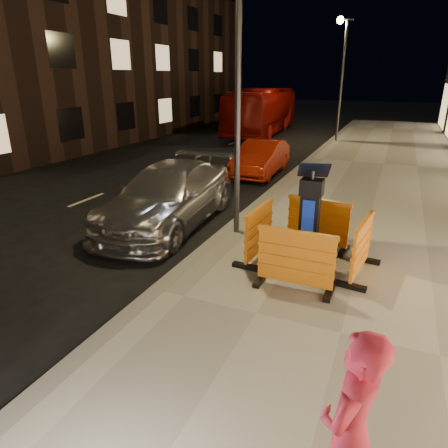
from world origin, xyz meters
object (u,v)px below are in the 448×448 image
at_px(bus_doubledecker, 262,134).
at_px(barrier_kerbside, 259,232).
at_px(barrier_back, 318,223).
at_px(barrier_bldgside, 362,248).
at_px(car_silver, 170,223).
at_px(car_red, 261,174).
at_px(man, 349,433).
at_px(parking_kiosk, 309,219).
at_px(barrier_front, 295,260).

bearing_deg(bus_doubledecker, barrier_kerbside, -76.02).
distance_m(barrier_back, barrier_bldgside, 1.34).
xyz_separation_m(barrier_back, car_silver, (-3.73, 0.35, -0.67)).
xyz_separation_m(car_red, man, (4.57, -11.81, 1.03)).
bearing_deg(barrier_bldgside, parking_kiosk, 97.34).
distance_m(barrier_front, car_red, 8.97).
relative_size(barrier_kerbside, man, 0.76).
bearing_deg(barrier_kerbside, bus_doubledecker, 21.24).
bearing_deg(parking_kiosk, barrier_bldgside, 5.34).
bearing_deg(car_red, parking_kiosk, -67.07).
distance_m(parking_kiosk, car_red, 8.14).
xyz_separation_m(car_silver, bus_doubledecker, (-3.11, 16.95, 0.00)).
height_order(barrier_bldgside, car_silver, barrier_bldgside).
relative_size(car_silver, car_red, 1.32).
xyz_separation_m(barrier_bldgside, bus_doubledecker, (-7.79, 18.25, -0.67)).
relative_size(barrier_front, barrier_back, 1.00).
distance_m(car_silver, man, 7.67).
bearing_deg(man, car_red, -141.10).
bearing_deg(barrier_front, car_red, 112.18).
height_order(parking_kiosk, car_red, parking_kiosk).
bearing_deg(parking_kiosk, bus_doubledecker, 115.89).
relative_size(car_red, man, 2.17).
height_order(barrier_front, car_red, barrier_front).
bearing_deg(car_silver, barrier_front, -34.80).
bearing_deg(car_silver, car_red, 82.43).
distance_m(parking_kiosk, barrier_front, 1.03).
relative_size(barrier_bldgside, man, 0.76).
relative_size(parking_kiosk, bus_doubledecker, 0.19).
bearing_deg(barrier_kerbside, car_silver, 68.37).
xyz_separation_m(car_red, bus_doubledecker, (-3.51, 10.89, 0.00)).
bearing_deg(barrier_bldgside, barrier_back, 52.34).
relative_size(barrier_back, car_silver, 0.26).
bearing_deg(car_silver, parking_kiosk, -22.91).
xyz_separation_m(barrier_front, barrier_back, (0.00, 1.90, 0.00)).
bearing_deg(car_red, bus_doubledecker, 106.46).
height_order(parking_kiosk, barrier_back, parking_kiosk).
bearing_deg(car_red, man, -70.29).
bearing_deg(man, bus_doubledecker, -142.65).
relative_size(barrier_kerbside, bus_doubledecker, 0.13).
bearing_deg(barrier_bldgside, car_red, 37.53).
height_order(parking_kiosk, barrier_kerbside, parking_kiosk).
bearing_deg(barrier_back, man, -68.79).
relative_size(car_red, bus_doubledecker, 0.38).
height_order(barrier_kerbside, car_red, barrier_kerbside).
bearing_deg(barrier_front, barrier_bldgside, 45.34).
relative_size(barrier_front, barrier_kerbside, 1.00).
bearing_deg(barrier_bldgside, barrier_front, 142.34).
height_order(barrier_front, barrier_kerbside, same).
height_order(bus_doubledecker, man, man).
height_order(car_red, bus_doubledecker, bus_doubledecker).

